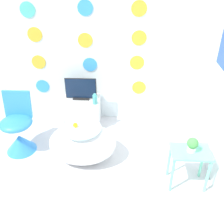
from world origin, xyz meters
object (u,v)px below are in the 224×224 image
vase (95,99)px  tv (81,90)px  chair (19,133)px  potted_plant_left (192,144)px  bathtub (83,143)px

vase → tv: bearing=146.7°
chair → vase: size_ratio=5.12×
tv → potted_plant_left: size_ratio=2.67×
potted_plant_left → tv: bearing=139.2°
bathtub → chair: bearing=169.9°
bathtub → chair: size_ratio=1.03×
vase → potted_plant_left: 1.59m
tv → potted_plant_left: tv is taller
chair → tv: bearing=41.9°
bathtub → potted_plant_left: size_ratio=4.91×
bathtub → potted_plant_left: (1.28, -0.37, 0.33)m
bathtub → chair: chair is taller
tv → vase: (0.22, -0.15, -0.08)m
tv → bathtub: bearing=-81.5°
chair → bathtub: bearing=-10.1°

